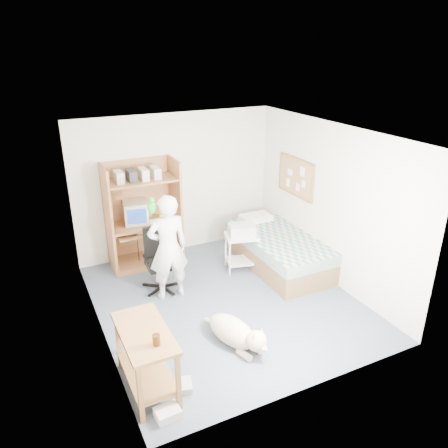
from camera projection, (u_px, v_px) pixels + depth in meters
name	position (u px, v px, depth m)	size (l,w,h in m)	color
floor	(226.00, 301.00, 6.52)	(4.00, 4.00, 0.00)	#444F5C
wall_back	(176.00, 185.00, 7.70)	(3.60, 0.02, 2.50)	silver
wall_right	(330.00, 204.00, 6.77)	(0.02, 4.00, 2.50)	silver
wall_left	(93.00, 249.00, 5.31)	(0.02, 4.00, 2.50)	silver
ceiling	(226.00, 133.00, 5.56)	(3.60, 4.00, 0.02)	white
computer_hutch	(143.00, 219.00, 7.37)	(1.20, 0.63, 1.80)	brown
bed	(278.00, 250.00, 7.45)	(1.02, 2.02, 0.66)	brown
side_desk	(146.00, 351.00, 4.71)	(0.50, 1.00, 0.75)	brown
corkboard	(296.00, 177.00, 7.43)	(0.04, 0.94, 0.66)	#976744
office_chair	(160.00, 268.00, 6.76)	(0.55, 0.55, 0.97)	black
person	(168.00, 248.00, 6.35)	(0.59, 0.39, 1.62)	silver
parrot	(152.00, 206.00, 6.02)	(0.12, 0.21, 0.33)	#158E14
dog	(236.00, 332.00, 5.51)	(0.57, 1.10, 0.42)	tan
printer_cart	(241.00, 247.00, 7.27)	(0.62, 0.55, 0.64)	silver
printer	(242.00, 230.00, 7.16)	(0.42, 0.32, 0.18)	#B8B8B3
crt_monitor	(136.00, 212.00, 7.27)	(0.44, 0.46, 0.37)	beige
keyboard	(149.00, 230.00, 7.31)	(0.45, 0.16, 0.03)	beige
pencil_cup	(162.00, 217.00, 7.42)	(0.08, 0.08, 0.12)	yellow
drink_glass	(156.00, 340.00, 4.38)	(0.08, 0.08, 0.12)	#3B1C09
floor_box_a	(168.00, 413.00, 4.49)	(0.25, 0.20, 0.10)	white
floor_box_b	(184.00, 386.00, 4.86)	(0.18, 0.22, 0.08)	#A4A4A0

